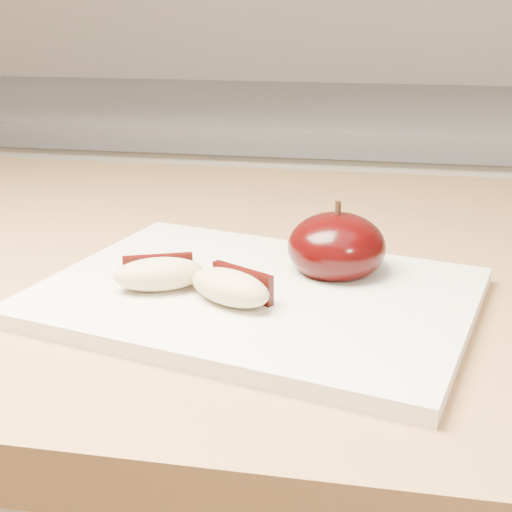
# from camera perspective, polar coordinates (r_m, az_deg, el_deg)

# --- Properties ---
(back_cabinet) EXTENTS (2.40, 0.62, 0.94)m
(back_cabinet) POSITION_cam_1_polar(r_m,az_deg,el_deg) (1.45, 9.43, -6.74)
(back_cabinet) COLOR silver
(back_cabinet) RESTS_ON ground
(cutting_board) EXTENTS (0.35, 0.29, 0.01)m
(cutting_board) POSITION_cam_1_polar(r_m,az_deg,el_deg) (0.52, -0.00, -3.21)
(cutting_board) COLOR silver
(cutting_board) RESTS_ON island_counter
(apple_half) EXTENTS (0.09, 0.09, 0.06)m
(apple_half) POSITION_cam_1_polar(r_m,az_deg,el_deg) (0.55, 6.45, 0.71)
(apple_half) COLOR black
(apple_half) RESTS_ON cutting_board
(apple_wedge_a) EXTENTS (0.07, 0.05, 0.02)m
(apple_wedge_a) POSITION_cam_1_polar(r_m,az_deg,el_deg) (0.52, -7.77, -1.40)
(apple_wedge_a) COLOR tan
(apple_wedge_a) RESTS_ON cutting_board
(apple_wedge_b) EXTENTS (0.07, 0.06, 0.02)m
(apple_wedge_b) POSITION_cam_1_polar(r_m,az_deg,el_deg) (0.49, -1.99, -2.48)
(apple_wedge_b) COLOR tan
(apple_wedge_b) RESTS_ON cutting_board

